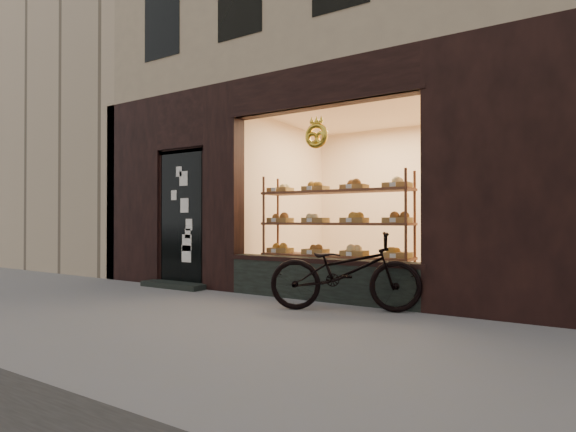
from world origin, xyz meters
The scene contains 4 objects.
ground centered at (0.00, 0.00, 0.00)m, with size 90.00×90.00×0.00m, color slate.
neighbor_left centered at (-9.60, 5.50, 4.50)m, with size 12.00×7.00×9.00m, color #C1AC8F.
display_shelf centered at (0.45, 2.55, 0.86)m, with size 2.20×0.45×1.70m.
bicycle centered at (1.02, 1.65, 0.46)m, with size 0.61×1.74×0.92m, color black.
Camera 1 is at (3.20, -3.13, 1.05)m, focal length 28.00 mm.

